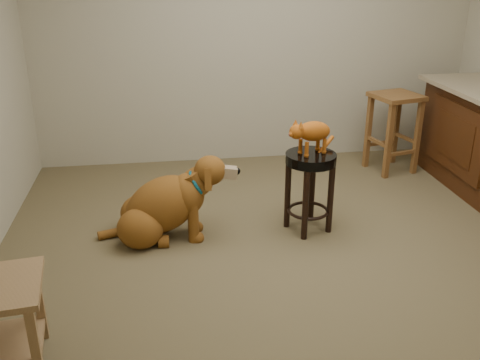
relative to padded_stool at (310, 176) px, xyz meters
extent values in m
cube|color=brown|center=(-0.12, -0.27, -0.45)|extent=(4.50, 4.00, 0.01)
cube|color=#AAA289|center=(-0.12, 1.73, 0.85)|extent=(4.50, 0.04, 2.60)
cube|color=#AAA289|center=(-0.12, -2.27, 0.85)|extent=(4.50, 0.04, 2.60)
cube|color=#45220C|center=(1.52, 0.58, 0.05)|extent=(0.02, 0.90, 0.62)
cube|color=#391B09|center=(1.51, 0.58, 0.05)|extent=(0.02, 0.60, 0.40)
cylinder|color=black|center=(0.07, 0.15, -0.17)|extent=(0.05, 0.05, 0.56)
cylinder|color=black|center=(-0.15, 0.07, -0.17)|extent=(0.05, 0.05, 0.56)
cylinder|color=black|center=(0.15, -0.07, -0.17)|extent=(0.05, 0.05, 0.56)
cylinder|color=black|center=(-0.07, -0.15, -0.17)|extent=(0.05, 0.05, 0.56)
torus|color=black|center=(0.00, 0.00, -0.29)|extent=(0.42, 0.42, 0.03)
cylinder|color=black|center=(0.00, 0.00, 0.15)|extent=(0.39, 0.39, 0.08)
cube|color=brown|center=(1.30, 1.36, -0.08)|extent=(0.06, 0.06, 0.74)
cube|color=brown|center=(0.97, 1.28, -0.08)|extent=(0.06, 0.06, 0.74)
cube|color=brown|center=(1.38, 1.03, -0.08)|extent=(0.06, 0.06, 0.74)
cube|color=brown|center=(1.05, 0.95, -0.08)|extent=(0.06, 0.06, 0.74)
cube|color=brown|center=(1.17, 1.15, 0.31)|extent=(0.51, 0.51, 0.04)
cube|color=olive|center=(-1.83, -1.07, -0.22)|extent=(0.05, 0.05, 0.46)
cube|color=olive|center=(-1.78, -1.43, -0.22)|extent=(0.05, 0.05, 0.46)
cube|color=olive|center=(-1.99, -1.28, -0.33)|extent=(0.45, 0.45, 0.03)
ellipsoid|color=brown|center=(-1.30, 0.17, -0.31)|extent=(0.36, 0.30, 0.32)
ellipsoid|color=brown|center=(-1.31, -0.09, -0.31)|extent=(0.36, 0.30, 0.32)
cylinder|color=brown|center=(-1.13, 0.18, -0.41)|extent=(0.08, 0.10, 0.10)
cylinder|color=brown|center=(-1.14, -0.12, -0.41)|extent=(0.08, 0.10, 0.10)
ellipsoid|color=brown|center=(-1.13, 0.03, -0.18)|extent=(0.73, 0.41, 0.64)
ellipsoid|color=brown|center=(-0.95, 0.02, -0.10)|extent=(0.28, 0.31, 0.33)
cylinder|color=brown|center=(-0.90, 0.11, -0.27)|extent=(0.09, 0.09, 0.37)
cylinder|color=brown|center=(-0.91, -0.07, -0.27)|extent=(0.09, 0.09, 0.37)
sphere|color=brown|center=(-0.87, 0.11, -0.43)|extent=(0.10, 0.10, 0.10)
sphere|color=brown|center=(-0.88, -0.07, -0.43)|extent=(0.10, 0.10, 0.10)
cylinder|color=brown|center=(-0.87, 0.02, 0.00)|extent=(0.24, 0.18, 0.24)
ellipsoid|color=brown|center=(-0.77, 0.01, 0.09)|extent=(0.25, 0.23, 0.23)
cube|color=#947C5C|center=(-0.64, 0.01, 0.07)|extent=(0.16, 0.09, 0.10)
sphere|color=black|center=(-0.57, 0.00, 0.07)|extent=(0.06, 0.06, 0.06)
cube|color=brown|center=(-0.78, 0.12, 0.06)|extent=(0.05, 0.06, 0.17)
cube|color=brown|center=(-0.79, -0.09, 0.06)|extent=(0.05, 0.06, 0.17)
torus|color=#0B4B59|center=(-0.87, 0.02, -0.01)|extent=(0.14, 0.22, 0.20)
cylinder|color=#D8BF4C|center=(-0.82, 0.02, -0.08)|extent=(0.01, 0.04, 0.04)
cylinder|color=brown|center=(-1.50, 0.10, -0.42)|extent=(0.30, 0.15, 0.07)
ellipsoid|color=#9B480F|center=(0.01, 0.01, 0.36)|extent=(0.33, 0.24, 0.19)
cylinder|color=#9B480F|center=(-0.08, 0.01, 0.24)|extent=(0.03, 0.03, 0.12)
sphere|color=#9B480F|center=(-0.08, 0.01, 0.20)|extent=(0.04, 0.04, 0.04)
cylinder|color=#9B480F|center=(-0.05, -0.06, 0.24)|extent=(0.03, 0.03, 0.12)
sphere|color=#9B480F|center=(-0.05, -0.06, 0.20)|extent=(0.04, 0.04, 0.04)
cylinder|color=#9B480F|center=(0.07, 0.07, 0.24)|extent=(0.03, 0.03, 0.12)
sphere|color=#9B480F|center=(0.07, 0.07, 0.20)|extent=(0.04, 0.04, 0.04)
cylinder|color=#9B480F|center=(0.10, -0.01, 0.24)|extent=(0.03, 0.03, 0.12)
sphere|color=#9B480F|center=(0.10, -0.01, 0.20)|extent=(0.04, 0.04, 0.04)
sphere|color=#9B480F|center=(-0.13, -0.05, 0.38)|extent=(0.11, 0.11, 0.11)
sphere|color=#9B480F|center=(-0.18, -0.07, 0.37)|extent=(0.04, 0.04, 0.04)
sphere|color=brown|center=(-0.19, -0.07, 0.37)|extent=(0.02, 0.02, 0.02)
cone|color=#9B480F|center=(-0.14, -0.02, 0.44)|extent=(0.06, 0.06, 0.05)
cone|color=#C66B60|center=(-0.14, -0.02, 0.44)|extent=(0.03, 0.03, 0.03)
cone|color=#9B480F|center=(-0.11, -0.08, 0.44)|extent=(0.06, 0.06, 0.05)
cone|color=#C66B60|center=(-0.11, -0.08, 0.44)|extent=(0.03, 0.03, 0.03)
cylinder|color=#9B480F|center=(0.14, 0.10, 0.21)|extent=(0.18, 0.19, 0.11)
camera|label=1|loc=(-1.09, -3.69, 1.54)|focal=40.00mm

